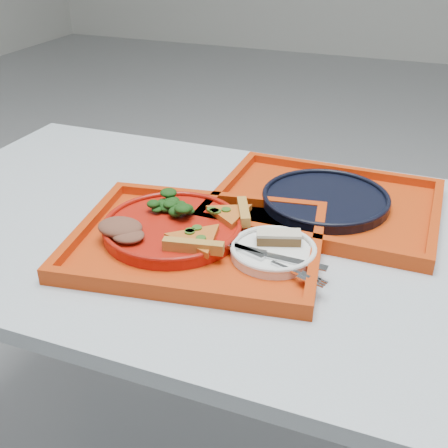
{
  "coord_description": "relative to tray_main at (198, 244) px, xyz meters",
  "views": [
    {
      "loc": [
        0.24,
        -0.89,
        1.29
      ],
      "look_at": [
        -0.09,
        -0.03,
        0.78
      ],
      "focal_mm": 45.0,
      "sensor_mm": 36.0,
      "label": 1
    }
  ],
  "objects": [
    {
      "name": "table",
      "position": [
        0.12,
        0.08,
        -0.08
      ],
      "size": [
        1.6,
        0.8,
        0.75
      ],
      "color": "#A3ADB7",
      "rests_on": "ground"
    },
    {
      "name": "fork",
      "position": [
        0.15,
        -0.04,
        0.02
      ],
      "size": [
        0.18,
        0.08,
        0.01
      ],
      "primitive_type": "cube",
      "rotation": [
        0.0,
        0.0,
        -0.32
      ],
      "color": "silver",
      "rests_on": "side_plate"
    },
    {
      "name": "knife",
      "position": [
        0.15,
        -0.03,
        0.02
      ],
      "size": [
        0.19,
        0.02,
        0.01
      ],
      "primitive_type": "cube",
      "rotation": [
        0.0,
        0.0,
        -0.04
      ],
      "color": "silver",
      "rests_on": "side_plate"
    },
    {
      "name": "side_plate",
      "position": [
        0.15,
        -0.0,
        0.01
      ],
      "size": [
        0.15,
        0.15,
        0.01
      ],
      "primitive_type": "cylinder",
      "color": "white",
      "rests_on": "tray_main"
    },
    {
      "name": "tray_far",
      "position": [
        0.19,
        0.23,
        0.0
      ],
      "size": [
        0.45,
        0.35,
        0.01
      ],
      "primitive_type": "cube",
      "rotation": [
        0.0,
        0.0,
        -0.0
      ],
      "color": "#B63209",
      "rests_on": "table"
    },
    {
      "name": "salad_heap",
      "position": [
        -0.08,
        0.06,
        0.04
      ],
      "size": [
        0.08,
        0.07,
        0.04
      ],
      "primitive_type": "ellipsoid",
      "color": "black",
      "rests_on": "dinner_plate"
    },
    {
      "name": "dinner_plate",
      "position": [
        -0.05,
        0.01,
        0.02
      ],
      "size": [
        0.26,
        0.26,
        0.02
      ],
      "primitive_type": "cylinder",
      "color": "#A3150A",
      "rests_on": "tray_main"
    },
    {
      "name": "meat_portion",
      "position": [
        -0.13,
        -0.05,
        0.04
      ],
      "size": [
        0.08,
        0.07,
        0.03
      ],
      "primitive_type": "ellipsoid",
      "color": "brown",
      "rests_on": "dinner_plate"
    },
    {
      "name": "navy_plate",
      "position": [
        0.19,
        0.23,
        0.01
      ],
      "size": [
        0.26,
        0.26,
        0.02
      ],
      "primitive_type": "cylinder",
      "color": "black",
      "rests_on": "tray_far"
    },
    {
      "name": "pizza_slice_a",
      "position": [
        0.01,
        -0.03,
        0.03
      ],
      "size": [
        0.13,
        0.14,
        0.02
      ],
      "primitive_type": null,
      "rotation": [
        0.0,
        0.0,
        1.76
      ],
      "color": "#C37C20",
      "rests_on": "dinner_plate"
    },
    {
      "name": "dessert_bar",
      "position": [
        0.15,
        0.03,
        0.03
      ],
      "size": [
        0.08,
        0.05,
        0.02
      ],
      "rotation": [
        0.0,
        0.0,
        0.33
      ],
      "color": "#4F351A",
      "rests_on": "side_plate"
    },
    {
      "name": "tray_main",
      "position": [
        0.0,
        0.0,
        0.0
      ],
      "size": [
        0.5,
        0.41,
        0.01
      ],
      "primitive_type": "cube",
      "rotation": [
        0.0,
        0.0,
        0.15
      ],
      "color": "#B63209",
      "rests_on": "table"
    },
    {
      "name": "pizza_slice_b",
      "position": [
        0.03,
        0.08,
        0.03
      ],
      "size": [
        0.13,
        0.13,
        0.02
      ],
      "primitive_type": null,
      "rotation": [
        0.0,
        0.0,
        3.57
      ],
      "color": "#C37C20",
      "rests_on": "dinner_plate"
    }
  ]
}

